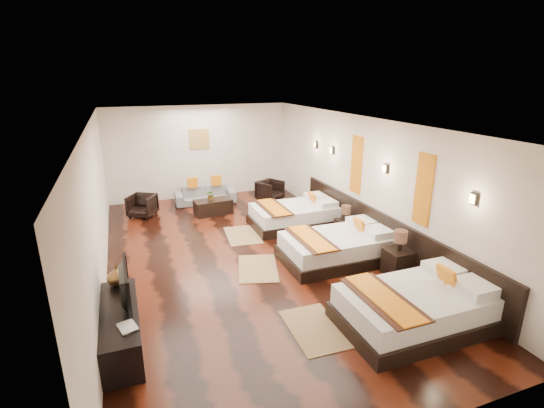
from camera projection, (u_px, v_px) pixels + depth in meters
name	position (u px, v px, depth m)	size (l,w,h in m)	color
floor	(247.00, 257.00, 8.37)	(5.50, 9.50, 0.01)	black
ceiling	(244.00, 122.00, 7.51)	(5.50, 9.50, 0.01)	white
back_wall	(200.00, 152.00, 12.16)	(5.50, 0.01, 2.80)	silver
left_wall	(96.00, 209.00, 7.01)	(0.01, 9.50, 2.80)	silver
right_wall	(364.00, 181.00, 8.87)	(0.01, 9.50, 2.80)	silver
headboard_panel	(380.00, 233.00, 8.43)	(0.08, 6.60, 0.90)	black
bed_near	(417.00, 307.00, 6.02)	(2.29, 1.44, 0.87)	black
bed_mid	(337.00, 247.00, 8.15)	(2.21, 1.39, 0.84)	black
bed_far	(295.00, 215.00, 10.05)	(2.14, 1.35, 0.82)	black
nightstand_a	(398.00, 260.00, 7.52)	(0.46, 0.46, 0.90)	black
nightstand_b	(345.00, 227.00, 9.26)	(0.40, 0.40, 0.80)	black
jute_mat_near	(315.00, 328.00, 5.99)	(0.75, 1.20, 0.01)	olive
jute_mat_mid	(258.00, 268.00, 7.86)	(0.75, 1.20, 0.01)	olive
jute_mat_far	(243.00, 235.00, 9.49)	(0.75, 1.20, 0.01)	olive
tv_console	(121.00, 327.00, 5.58)	(0.50, 1.80, 0.55)	black
tv	(120.00, 286.00, 5.57)	(0.96, 0.13, 0.55)	black
book	(119.00, 330.00, 5.04)	(0.21, 0.28, 0.03)	black
figurine	(117.00, 275.00, 6.11)	(0.31, 0.31, 0.32)	brown
sofa	(205.00, 195.00, 11.82)	(1.75, 0.68, 0.51)	slate
armchair_left	(142.00, 206.00, 10.68)	(0.64, 0.66, 0.60)	black
armchair_right	(270.00, 191.00, 12.05)	(0.66, 0.67, 0.61)	black
coffee_table	(213.00, 207.00, 10.90)	(1.00, 0.50, 0.40)	black
table_plant	(211.00, 195.00, 10.77)	(0.27, 0.23, 0.30)	#235A1E
orange_panel_a	(424.00, 190.00, 7.08)	(0.04, 0.40, 1.30)	#D86014
orange_panel_b	(356.00, 165.00, 9.03)	(0.04, 0.40, 1.30)	#D86014
sconce_near	(474.00, 199.00, 6.04)	(0.07, 0.12, 0.18)	black
sconce_mid	(386.00, 169.00, 8.00)	(0.07, 0.12, 0.18)	black
sconce_far	(332.00, 150.00, 9.96)	(0.07, 0.12, 0.18)	black
sconce_lounge	(316.00, 145.00, 10.76)	(0.07, 0.12, 0.18)	black
gold_artwork	(199.00, 139.00, 12.02)	(0.60, 0.04, 0.60)	#AD873F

